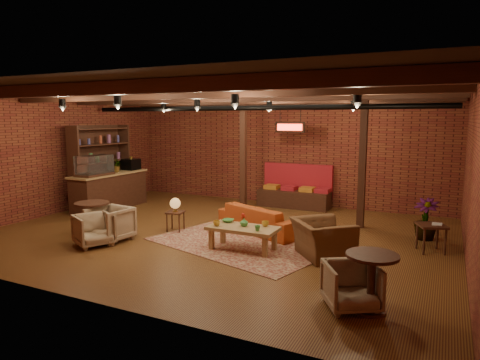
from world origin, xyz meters
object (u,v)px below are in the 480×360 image
at_px(sofa, 262,219).
at_px(coffee_table, 242,229).
at_px(round_table_left, 92,214).
at_px(plant_tall, 428,178).
at_px(armchair_right, 322,233).
at_px(round_table_right, 372,274).
at_px(side_table_book, 432,226).
at_px(side_table_lamp, 175,206).
at_px(armchair_far, 351,284).
at_px(armchair_a, 94,228).
at_px(armchair_b, 110,222).

distance_m(sofa, coffee_table, 1.41).
height_order(coffee_table, round_table_left, round_table_left).
bearing_deg(round_table_left, coffee_table, 9.81).
distance_m(sofa, plant_tall, 3.69).
relative_size(armchair_right, round_table_right, 1.33).
bearing_deg(side_table_book, armchair_right, -145.66).
bearing_deg(coffee_table, side_table_lamp, 162.92).
distance_m(coffee_table, armchair_far, 3.04).
bearing_deg(armchair_a, coffee_table, -43.38).
distance_m(round_table_left, armchair_b, 0.59).
relative_size(armchair_b, plant_tall, 0.30).
bearing_deg(round_table_right, plant_tall, 83.57).
relative_size(side_table_lamp, round_table_left, 1.01).
bearing_deg(round_table_right, armchair_a, 173.23).
xyz_separation_m(round_table_left, armchair_a, (0.52, -0.49, -0.16)).
distance_m(armchair_a, armchair_right, 4.60).
bearing_deg(plant_tall, side_table_book, -80.68).
height_order(armchair_right, round_table_right, armchair_right).
bearing_deg(round_table_right, side_table_book, 79.23).
bearing_deg(round_table_left, armchair_a, -43.17).
bearing_deg(coffee_table, armchair_far, -34.90).
bearing_deg(round_table_left, plant_tall, 24.39).
xyz_separation_m(coffee_table, round_table_right, (2.75, -1.74, 0.12)).
distance_m(armchair_right, round_table_right, 2.33).
bearing_deg(plant_tall, round_table_right, -96.43).
xyz_separation_m(sofa, round_table_right, (2.92, -3.13, 0.23)).
relative_size(sofa, armchair_right, 1.99).
bearing_deg(armchair_far, round_table_left, 137.62).
bearing_deg(side_table_book, side_table_lamp, -170.74).
height_order(armchair_b, plant_tall, plant_tall).
relative_size(side_table_lamp, plant_tall, 0.29).
bearing_deg(round_table_right, round_table_left, 169.32).
xyz_separation_m(side_table_lamp, armchair_a, (-0.84, -1.70, -0.23)).
distance_m(round_table_left, round_table_right, 6.24).
distance_m(coffee_table, armchair_a, 3.05).
xyz_separation_m(armchair_right, plant_tall, (1.67, 2.15, 0.87)).
height_order(side_table_lamp, armchair_a, side_table_lamp).
bearing_deg(round_table_left, side_table_book, 17.16).
bearing_deg(sofa, side_table_book, -155.64).
bearing_deg(sofa, armchair_b, 60.55).
distance_m(round_table_right, plant_tall, 4.25).
relative_size(round_table_left, armchair_far, 1.09).
xyz_separation_m(side_table_lamp, round_table_right, (4.77, -2.36, -0.05)).
xyz_separation_m(coffee_table, armchair_a, (-2.86, -1.07, -0.06)).
relative_size(round_table_left, armchair_a, 1.06).
xyz_separation_m(coffee_table, armchair_b, (-2.81, -0.66, -0.02)).
distance_m(armchair_a, armchair_far, 5.39).
distance_m(side_table_lamp, side_table_book, 5.46).
bearing_deg(armchair_right, round_table_left, 58.97).
distance_m(armchair_b, round_table_right, 5.66).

